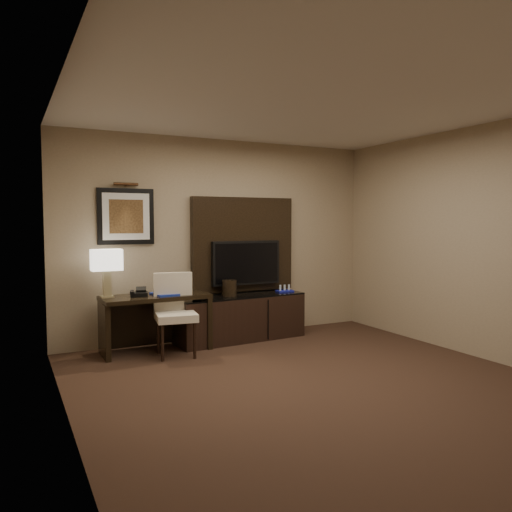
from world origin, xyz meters
TOP-DOWN VIEW (x-y plane):
  - floor at (0.00, 0.00)m, footprint 4.50×5.00m
  - ceiling at (0.00, 0.00)m, footprint 4.50×5.00m
  - wall_back at (0.00, 2.50)m, footprint 4.50×0.01m
  - wall_left at (-2.25, 0.00)m, footprint 0.01×5.00m
  - wall_right at (2.25, 0.00)m, footprint 0.01×5.00m
  - desk at (-1.04, 2.10)m, footprint 1.31×0.59m
  - credenza at (0.13, 2.15)m, footprint 1.79×0.60m
  - tv_wall_panel at (0.30, 2.44)m, footprint 1.50×0.12m
  - tv at (0.30, 2.34)m, footprint 1.00×0.08m
  - artwork at (-1.30, 2.48)m, footprint 0.70×0.04m
  - picture_light at (-1.30, 2.44)m, footprint 0.04×0.04m
  - desk_chair at (-0.89, 1.77)m, footprint 0.54×0.60m
  - table_lamp at (-1.60, 2.18)m, footprint 0.37×0.24m
  - desk_phone at (-1.24, 2.09)m, footprint 0.24×0.23m
  - blue_folder at (-0.94, 2.07)m, footprint 0.30×0.38m
  - book at (-0.95, 2.09)m, footprint 0.15×0.03m
  - ice_bucket at (-0.04, 2.14)m, footprint 0.21×0.21m
  - minibar_tray at (0.82, 2.17)m, footprint 0.24×0.15m

SIDE VIEW (x-z plane):
  - floor at x=0.00m, z-range -0.01..0.00m
  - credenza at x=0.13m, z-range 0.00..0.61m
  - desk at x=-1.04m, z-range 0.00..0.69m
  - desk_chair at x=-0.89m, z-range 0.00..0.96m
  - minibar_tray at x=0.82m, z-range 0.61..0.69m
  - blue_folder at x=-0.94m, z-range 0.69..0.71m
  - ice_bucket at x=-0.04m, z-range 0.61..0.82m
  - desk_phone at x=-1.24m, z-range 0.69..0.79m
  - book at x=-0.95m, z-range 0.69..0.89m
  - table_lamp at x=-1.60m, z-range 0.69..1.25m
  - tv at x=0.30m, z-range 0.72..1.32m
  - tv_wall_panel at x=0.30m, z-range 0.62..1.92m
  - wall_back at x=0.00m, z-range 0.00..2.70m
  - wall_left at x=-2.25m, z-range 0.00..2.70m
  - wall_right at x=2.25m, z-range 0.00..2.70m
  - artwork at x=-1.30m, z-range 1.30..2.00m
  - picture_light at x=-1.30m, z-range 1.90..2.20m
  - ceiling at x=0.00m, z-range 2.70..2.71m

